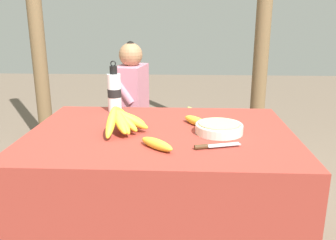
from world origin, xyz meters
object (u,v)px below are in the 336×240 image
Objects in this scene: loose_banana_side at (196,121)px; knife at (211,146)px; banana_bunch_ripe at (122,119)px; loose_banana_front at (157,144)px; water_bottle at (114,92)px; banana_bunch_green at (192,112)px; serving_bowl at (219,127)px; wooden_bench at (144,126)px; seated_vendor at (126,96)px.

knife is at bearing -81.13° from loose_banana_side.
banana_bunch_ripe is 1.90× the size of loose_banana_front.
banana_bunch_green is at bearing 62.94° from water_bottle.
serving_bowl reaches higher than banana_bunch_green.
water_bottle reaches higher than banana_bunch_ripe.
banana_bunch_ripe reaches higher than wooden_bench.
loose_banana_side is at bearing 124.05° from seated_vendor.
loose_banana_side is at bearing 82.42° from knife.
banana_bunch_ripe is 1.34m from wooden_bench.
water_bottle is 1.73× the size of loose_banana_side.
water_bottle reaches higher than serving_bowl.
serving_bowl is at bearing 59.18° from knife.
knife reaches higher than banana_bunch_green.
banana_bunch_ripe is 1.81× the size of loose_banana_side.
wooden_bench is 0.30m from seated_vendor.
banana_bunch_green is at bearing 74.71° from banana_bunch_ripe.
seated_vendor is at bearing 98.54° from banana_bunch_ripe.
loose_banana_front is at bearing -81.32° from wooden_bench.
banana_bunch_green reaches higher than wooden_bench.
banana_bunch_ripe is 0.37m from loose_banana_side.
loose_banana_front reaches higher than wooden_bench.
loose_banana_front is at bearing -116.33° from loose_banana_side.
seated_vendor is at bearing 95.22° from water_bottle.
loose_banana_front is 1.50m from banana_bunch_green.
wooden_bench is at bearing 98.68° from loose_banana_front.
banana_bunch_green is (0.00, 1.13, -0.26)m from loose_banana_side.
loose_banana_front is at bearing 168.20° from knife.
loose_banana_side is at bearing 63.67° from loose_banana_front.
serving_bowl is 0.67m from water_bottle.
loose_banana_front is (-0.27, -0.22, -0.00)m from serving_bowl.
banana_bunch_ripe is 0.44m from knife.
seated_vendor reaches higher than loose_banana_side.
loose_banana_front reaches higher than banana_bunch_green.
seated_vendor is at bearing 104.10° from loose_banana_front.
loose_banana_front is at bearing 112.70° from seated_vendor.
loose_banana_side is 0.13× the size of wooden_bench.
banana_bunch_ripe is 1.05× the size of water_bottle.
serving_bowl is 0.77× the size of water_bottle.
wooden_bench is at bearing 108.95° from loose_banana_side.
serving_bowl is at bearing -48.65° from loose_banana_side.
wooden_bench is 5.34× the size of banana_bunch_green.
serving_bowl is 0.89× the size of banana_bunch_green.
serving_bowl is 0.35m from loose_banana_front.
water_bottle reaches higher than wooden_bench.
knife is 1.55m from seated_vendor.
loose_banana_side is 1.27m from wooden_bench.
loose_banana_front and loose_banana_side have the same top height.
loose_banana_front is 0.81× the size of knife.
banana_bunch_ripe reaches higher than loose_banana_side.
seated_vendor is (-0.19, 1.24, -0.17)m from banana_bunch_ripe.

